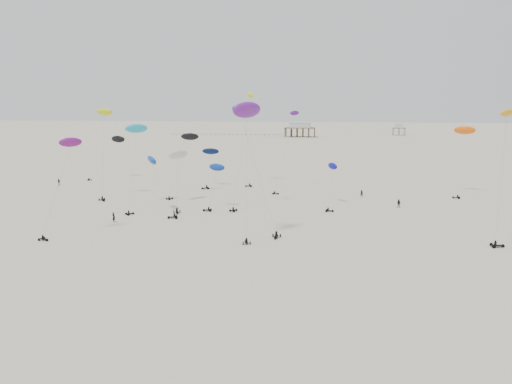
% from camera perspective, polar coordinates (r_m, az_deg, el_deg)
% --- Properties ---
extents(ground_plane, '(900.00, 900.00, 0.00)m').
position_cam_1_polar(ground_plane, '(198.41, 4.99, 3.54)').
color(ground_plane, beige).
extents(pavilion_main, '(21.00, 13.00, 9.80)m').
position_cam_1_polar(pavilion_main, '(347.97, 5.05, 6.99)').
color(pavilion_main, brown).
rests_on(pavilion_main, ground).
extents(pavilion_small, '(9.00, 7.00, 8.00)m').
position_cam_1_polar(pavilion_small, '(380.09, 16.03, 6.78)').
color(pavilion_small, brown).
rests_on(pavilion_small, ground).
extents(pier_fence, '(80.20, 0.20, 1.50)m').
position_cam_1_polar(pier_fence, '(355.44, -3.40, 6.51)').
color(pier_fence, black).
rests_on(pier_fence, ground).
extents(rig_1, '(4.65, 10.78, 24.89)m').
position_cam_1_polar(rig_1, '(106.46, -1.50, 5.42)').
color(rig_1, black).
rests_on(rig_1, ground).
extents(rig_3, '(8.88, 4.13, 22.06)m').
position_cam_1_polar(rig_3, '(83.11, 0.44, 1.46)').
color(rig_3, black).
rests_on(rig_3, ground).
extents(rig_5, '(5.18, 13.71, 17.19)m').
position_cam_1_polar(rig_5, '(126.11, -7.91, 5.25)').
color(rig_5, black).
rests_on(rig_5, ground).
extents(rig_6, '(7.21, 17.32, 16.41)m').
position_cam_1_polar(rig_6, '(113.37, -8.92, 3.14)').
color(rig_6, black).
rests_on(rig_6, ground).
extents(rig_7, '(5.91, 15.59, 23.27)m').
position_cam_1_polar(rig_7, '(131.17, 3.69, 6.01)').
color(rig_7, black).
rests_on(rig_7, ground).
extents(rig_8, '(9.26, 11.29, 14.63)m').
position_cam_1_polar(rig_8, '(158.49, -15.83, 5.36)').
color(rig_8, black).
rests_on(rig_8, ground).
extents(rig_9, '(5.01, 12.70, 23.11)m').
position_cam_1_polar(rig_9, '(141.59, -0.52, 8.12)').
color(rig_9, black).
rests_on(rig_9, ground).
extents(rig_10, '(9.91, 10.41, 13.14)m').
position_cam_1_polar(rig_10, '(104.53, -11.36, 2.40)').
color(rig_10, black).
rests_on(rig_10, ground).
extents(rig_11, '(3.29, 3.41, 21.58)m').
position_cam_1_polar(rig_11, '(85.63, 26.27, 1.05)').
color(rig_11, black).
rests_on(rig_11, ground).
extents(rig_12, '(3.99, 6.83, 9.74)m').
position_cam_1_polar(rig_12, '(107.05, -4.80, 1.44)').
color(rig_12, black).
rests_on(rig_12, ground).
extents(rig_13, '(4.76, 8.40, 10.95)m').
position_cam_1_polar(rig_13, '(135.94, -5.34, 3.72)').
color(rig_13, black).
rests_on(rig_13, ground).
extents(rig_14, '(5.83, 10.40, 21.47)m').
position_cam_1_polar(rig_14, '(124.91, -16.98, 6.46)').
color(rig_14, black).
rests_on(rig_14, ground).
extents(rig_15, '(5.41, 8.62, 22.75)m').
position_cam_1_polar(rig_15, '(81.55, -1.05, 7.95)').
color(rig_15, black).
rests_on(rig_15, ground).
extents(rig_16, '(6.81, 16.12, 20.15)m').
position_cam_1_polar(rig_16, '(113.43, -13.62, 5.89)').
color(rig_16, black).
rests_on(rig_16, ground).
extents(rig_17, '(6.65, 11.45, 17.79)m').
position_cam_1_polar(rig_17, '(134.34, 22.64, 5.61)').
color(rig_17, black).
rests_on(rig_17, ground).
extents(rig_18, '(2.85, 12.23, 12.13)m').
position_cam_1_polar(rig_18, '(110.72, 8.63, 1.52)').
color(rig_18, black).
rests_on(rig_18, ground).
extents(rig_19, '(5.22, 9.04, 16.78)m').
position_cam_1_polar(rig_19, '(90.43, -21.12, 2.79)').
color(rig_19, black).
rests_on(rig_19, ground).
extents(spectator_0, '(0.97, 0.86, 2.22)m').
position_cam_1_polar(spectator_0, '(98.91, -15.93, -3.32)').
color(spectator_0, black).
rests_on(spectator_0, ground).
extents(spectator_1, '(1.20, 1.00, 2.12)m').
position_cam_1_polar(spectator_1, '(112.60, 15.99, -1.73)').
color(spectator_1, black).
rests_on(spectator_1, ground).
extents(spectator_2, '(1.47, 1.21, 2.19)m').
position_cam_1_polar(spectator_2, '(148.52, -21.58, 0.72)').
color(spectator_2, black).
rests_on(spectator_2, ground).
extents(spectator_3, '(0.84, 0.66, 2.05)m').
position_cam_1_polar(spectator_3, '(123.48, 11.96, -0.55)').
color(spectator_3, black).
rests_on(spectator_3, ground).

